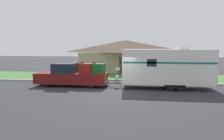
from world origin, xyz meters
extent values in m
plane|color=#2D2D33|center=(0.00, 0.00, 0.00)|extent=(120.00, 120.00, 0.00)
cube|color=#ADADA8|center=(0.00, 3.75, 0.07)|extent=(80.00, 0.30, 0.14)
cube|color=#477538|center=(0.00, 7.40, 0.01)|extent=(80.00, 7.00, 0.03)
cube|color=gray|center=(-0.57, 13.98, 1.30)|extent=(11.30, 6.79, 2.60)
pyramid|color=#4C3D33|center=(-0.57, 13.98, 3.40)|extent=(12.21, 7.33, 1.61)
cube|color=#4C3828|center=(-0.57, 10.61, 1.05)|extent=(1.00, 0.06, 2.10)
cylinder|color=black|center=(-6.17, 0.95, 0.42)|extent=(0.84, 0.28, 0.84)
cylinder|color=black|center=(-6.17, 2.60, 0.42)|extent=(0.84, 0.28, 0.84)
cylinder|color=black|center=(-2.26, 0.95, 0.42)|extent=(0.84, 0.28, 0.84)
cylinder|color=black|center=(-2.26, 2.60, 0.42)|extent=(0.84, 0.28, 0.84)
cube|color=maroon|center=(-5.33, 1.77, 0.67)|extent=(3.59, 2.01, 0.88)
cube|color=#19232D|center=(-4.68, 1.77, 1.51)|extent=(1.87, 1.85, 0.80)
cube|color=maroon|center=(-2.36, 1.77, 0.67)|extent=(2.34, 2.01, 0.88)
cube|color=#333333|center=(-1.13, 1.77, 0.35)|extent=(0.12, 1.81, 0.20)
cube|color=maroon|center=(-2.87, 1.77, 1.51)|extent=(1.08, 0.84, 0.80)
cube|color=black|center=(-3.22, 1.77, 1.99)|extent=(0.10, 0.93, 0.08)
cube|color=#194C1E|center=(-1.84, 1.77, 1.51)|extent=(1.08, 0.84, 0.80)
cube|color=black|center=(-2.19, 1.77, 1.99)|extent=(0.10, 0.93, 0.08)
cylinder|color=black|center=(3.86, 0.67, 0.34)|extent=(0.68, 0.22, 0.68)
cylinder|color=black|center=(3.86, 2.87, 0.34)|extent=(0.68, 0.22, 0.68)
cylinder|color=black|center=(4.61, 0.67, 0.34)|extent=(0.68, 0.22, 0.68)
cylinder|color=black|center=(4.61, 2.87, 0.34)|extent=(0.68, 0.22, 0.68)
cube|color=silver|center=(3.68, 1.77, 1.79)|extent=(6.88, 2.48, 2.62)
cube|color=#1E6660|center=(3.68, 0.53, 2.11)|extent=(6.74, 0.01, 0.14)
cube|color=#383838|center=(-0.35, 1.77, 0.52)|extent=(1.18, 0.12, 0.10)
cylinder|color=silver|center=(-0.29, 1.77, 0.75)|extent=(0.28, 0.28, 0.36)
cube|color=silver|center=(4.92, 1.77, 3.24)|extent=(0.80, 0.68, 0.28)
cube|color=#19232D|center=(2.44, 0.53, 2.11)|extent=(0.70, 0.01, 0.56)
cylinder|color=brown|center=(-0.59, 4.63, 0.54)|extent=(0.09, 0.09, 1.07)
cube|color=#B2B2B2|center=(-0.59, 4.63, 1.18)|extent=(0.48, 0.20, 0.22)
camera|label=1|loc=(1.77, -15.82, 3.26)|focal=35.00mm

